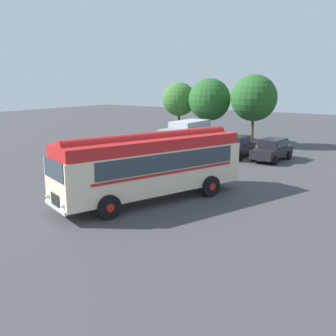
% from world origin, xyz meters
% --- Properties ---
extents(ground_plane, '(120.00, 120.00, 0.00)m').
position_xyz_m(ground_plane, '(0.00, 0.00, 0.00)').
color(ground_plane, '#3D3D3F').
extents(vintage_bus, '(5.63, 10.33, 3.49)m').
position_xyz_m(vintage_bus, '(0.20, -0.10, 1.89)').
color(vintage_bus, beige).
rests_on(vintage_bus, ground).
extents(car_near_left, '(2.06, 4.25, 1.66)m').
position_xyz_m(car_near_left, '(-4.12, 13.86, 0.85)').
color(car_near_left, '#4C5156').
rests_on(car_near_left, ground).
extents(car_mid_left, '(2.10, 4.27, 1.66)m').
position_xyz_m(car_mid_left, '(-1.26, 13.12, 0.85)').
color(car_mid_left, black).
rests_on(car_mid_left, ground).
extents(car_mid_right, '(2.15, 4.29, 1.66)m').
position_xyz_m(car_mid_right, '(1.61, 13.34, 0.85)').
color(car_mid_right, black).
rests_on(car_mid_right, ground).
extents(box_van, '(2.38, 5.79, 2.50)m').
position_xyz_m(box_van, '(-6.49, 13.71, 1.36)').
color(box_van, '#B2B7BC').
rests_on(box_van, ground).
extents(tree_far_left, '(3.51, 3.51, 5.86)m').
position_xyz_m(tree_far_left, '(-11.04, 19.42, 4.09)').
color(tree_far_left, '#4C3823').
rests_on(tree_far_left, ground).
extents(tree_left_of_centre, '(4.15, 4.15, 6.24)m').
position_xyz_m(tree_left_of_centre, '(-6.96, 19.11, 4.12)').
color(tree_left_of_centre, '#4C3823').
rests_on(tree_left_of_centre, ground).
extents(tree_centre, '(4.23, 4.23, 6.57)m').
position_xyz_m(tree_centre, '(-2.24, 18.86, 4.52)').
color(tree_centre, '#4C3823').
rests_on(tree_centre, ground).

